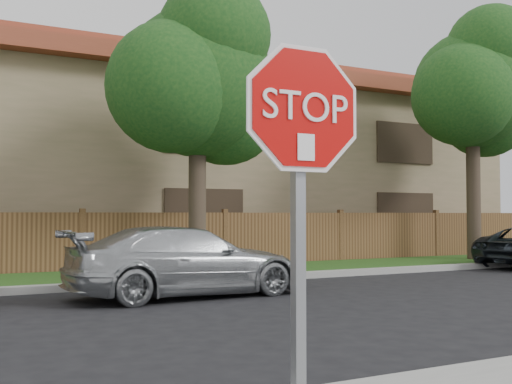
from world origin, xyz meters
TOP-DOWN VIEW (x-y plane):
  - far_curb at (0.00, 8.15)m, footprint 70.00×0.30m
  - grass_strip at (0.00, 9.80)m, footprint 70.00×3.00m
  - fence at (0.00, 11.40)m, footprint 70.00×0.12m
  - apartment_building at (0.00, 17.00)m, footprint 35.20×9.20m
  - tree_mid at (2.52, 9.57)m, footprint 4.80×3.90m
  - tree_right at (12.02, 9.57)m, footprint 4.80×3.90m
  - stop_sign at (-1.16, -1.48)m, footprint 1.01×0.13m
  - sedan_right at (1.02, 6.39)m, footprint 4.66×2.13m

SIDE VIEW (x-z plane):
  - grass_strip at x=0.00m, z-range 0.00..0.12m
  - far_curb at x=0.00m, z-range 0.00..0.15m
  - sedan_right at x=1.02m, z-range 0.00..1.32m
  - fence at x=0.00m, z-range 0.00..1.60m
  - stop_sign at x=-1.16m, z-range 0.55..3.11m
  - apartment_building at x=0.00m, z-range -0.07..7.13m
  - tree_mid at x=2.52m, z-range 1.20..8.55m
  - tree_right at x=12.02m, z-range 1.47..9.67m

